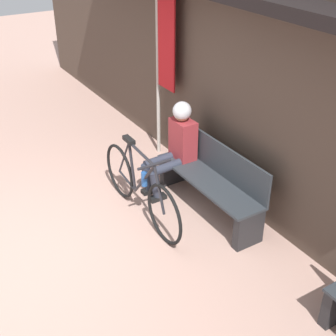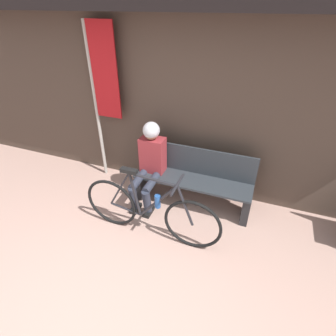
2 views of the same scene
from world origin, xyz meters
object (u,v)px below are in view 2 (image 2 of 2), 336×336
at_px(park_bench_near, 193,181).
at_px(banner_pole, 102,86).
at_px(person_seated, 150,159).
at_px(bicycle, 150,211).

xyz_separation_m(park_bench_near, banner_pole, (-1.48, 0.23, 1.12)).
distance_m(park_bench_near, banner_pole, 1.87).
bearing_deg(person_seated, park_bench_near, 11.22).
bearing_deg(park_bench_near, person_seated, -168.78).
distance_m(park_bench_near, bicycle, 0.85).
bearing_deg(bicycle, person_seated, 113.50).
relative_size(park_bench_near, banner_pole, 0.70).
xyz_separation_m(bicycle, banner_pole, (-1.16, 1.02, 1.12)).
height_order(person_seated, banner_pole, banner_pole).
height_order(bicycle, person_seated, person_seated).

